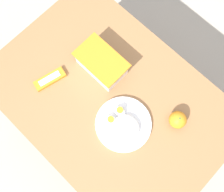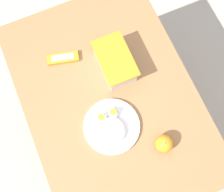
% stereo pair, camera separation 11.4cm
% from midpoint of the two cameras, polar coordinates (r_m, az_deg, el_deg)
% --- Properties ---
extents(ground_plane, '(10.00, 10.00, 0.00)m').
position_cam_midpoint_polar(ground_plane, '(1.87, -1.97, -6.25)').
color(ground_plane, '#B2A899').
extents(table, '(1.08, 0.75, 0.71)m').
position_cam_midpoint_polar(table, '(1.29, -2.83, -2.46)').
color(table, '#996B42').
rests_on(table, ground_plane).
extents(food_container, '(0.22, 0.14, 0.10)m').
position_cam_midpoint_polar(food_container, '(1.18, -5.01, 6.42)').
color(food_container, white).
rests_on(food_container, table).
extents(orange_fruit, '(0.08, 0.08, 0.08)m').
position_cam_midpoint_polar(orange_fruit, '(1.14, 11.39, -5.67)').
color(orange_fruit, orange).
rests_on(orange_fruit, table).
extents(rice_plate, '(0.24, 0.24, 0.05)m').
position_cam_midpoint_polar(rice_plate, '(1.13, -0.35, -6.67)').
color(rice_plate, white).
rests_on(rice_plate, table).
extents(candy_bar, '(0.08, 0.15, 0.02)m').
position_cam_midpoint_polar(candy_bar, '(1.23, -15.94, 3.06)').
color(candy_bar, orange).
rests_on(candy_bar, table).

